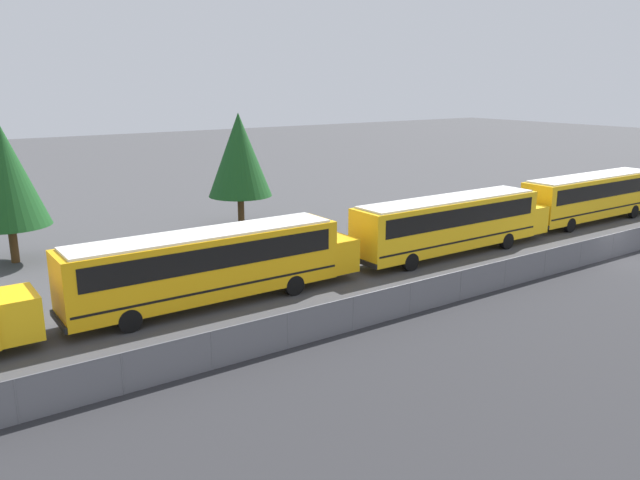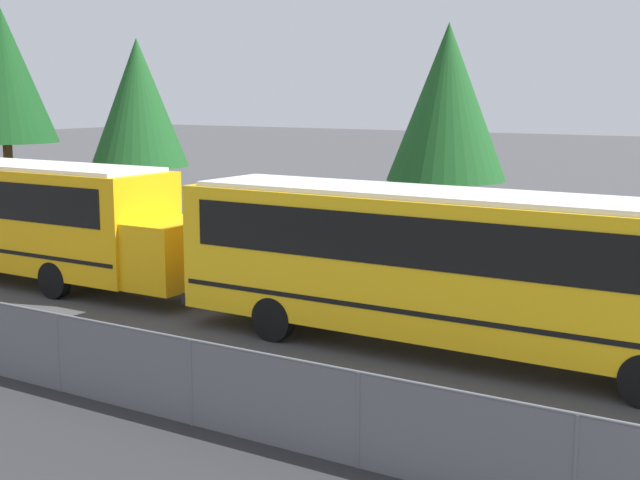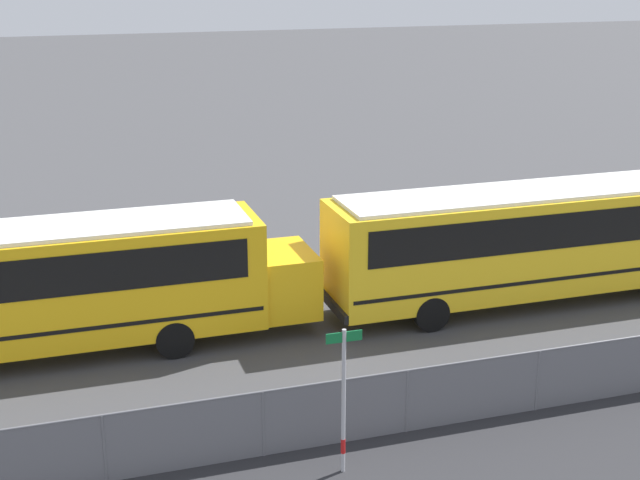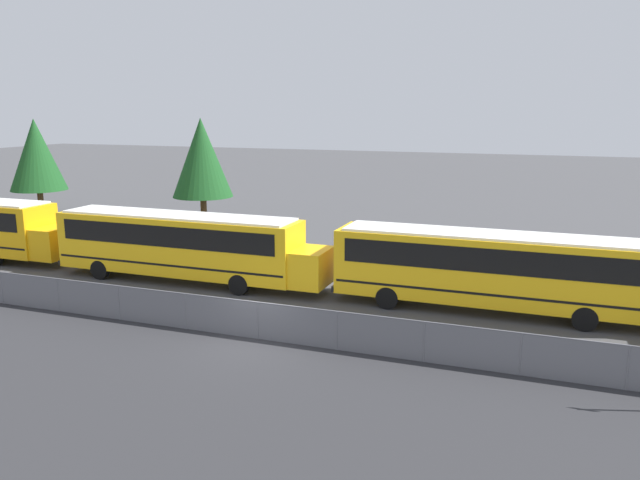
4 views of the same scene
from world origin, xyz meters
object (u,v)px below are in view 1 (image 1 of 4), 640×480
school_bus_3 (452,221)px  school_bus_4 (593,194)px  tree_2 (5,176)px  tree_0 (239,155)px  school_bus_2 (213,261)px

school_bus_3 → school_bus_4: 14.45m
school_bus_3 → tree_2: 24.36m
school_bus_3 → tree_0: (-6.59, 12.99, 2.92)m
school_bus_2 → tree_2: (-6.07, 12.17, 2.82)m
school_bus_4 → tree_0: 24.70m
school_bus_3 → tree_0: bearing=116.9°
school_bus_3 → school_bus_4: (14.44, 0.38, 0.00)m
school_bus_2 → tree_2: size_ratio=1.86×
school_bus_3 → school_bus_2: bearing=179.1°
school_bus_3 → school_bus_4: same height
school_bus_4 → school_bus_3: bearing=-178.5°
tree_0 → tree_2: bearing=-177.6°
tree_2 → tree_0: bearing=2.4°
school_bus_3 → school_bus_4: bearing=1.5°
school_bus_4 → tree_2: bearing=161.2°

